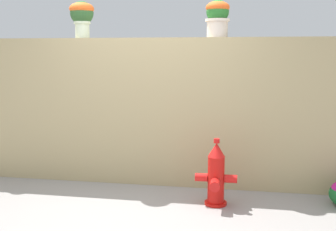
{
  "coord_description": "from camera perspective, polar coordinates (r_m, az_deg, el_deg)",
  "views": [
    {
      "loc": [
        1.12,
        -3.89,
        1.7
      ],
      "look_at": [
        0.27,
        1.02,
        0.93
      ],
      "focal_mm": 43.64,
      "sensor_mm": 36.0,
      "label": 1
    }
  ],
  "objects": [
    {
      "name": "potted_plant_1",
      "position": [
        5.48,
        -11.94,
        13.67
      ],
      "size": [
        0.31,
        0.31,
        0.47
      ],
      "color": "beige",
      "rests_on": "stone_wall"
    },
    {
      "name": "potted_plant_2",
      "position": [
        5.13,
        6.93,
        13.68
      ],
      "size": [
        0.3,
        0.3,
        0.45
      ],
      "color": "beige",
      "rests_on": "stone_wall"
    },
    {
      "name": "ground_plane",
      "position": [
        4.39,
        -5.92,
        -13.99
      ],
      "size": [
        24.0,
        24.0,
        0.0
      ],
      "primitive_type": "plane",
      "color": "gray"
    },
    {
      "name": "stone_wall",
      "position": [
        5.28,
        -2.51,
        0.54
      ],
      "size": [
        5.89,
        0.3,
        1.88
      ],
      "primitive_type": "cube",
      "color": "tan",
      "rests_on": "ground"
    },
    {
      "name": "fire_hydrant",
      "position": [
        4.63,
        6.72,
        -8.4
      ],
      "size": [
        0.47,
        0.37,
        0.76
      ],
      "color": "red",
      "rests_on": "ground"
    }
  ]
}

